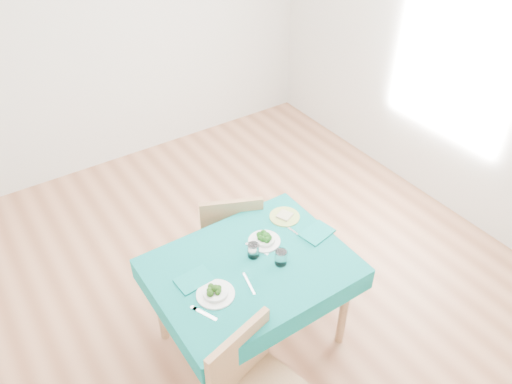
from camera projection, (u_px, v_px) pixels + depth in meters
room_shell at (256, 133)px, 3.28m from camera, size 4.02×4.52×2.73m
table at (252, 304)px, 3.38m from camera, size 1.24×0.94×0.76m
chair_far at (229, 212)px, 3.84m from camera, size 0.62×0.64×1.14m
bowl_near at (215, 291)px, 2.93m from camera, size 0.23×0.23×0.07m
bowl_far at (264, 238)px, 3.29m from camera, size 0.22×0.22×0.07m
fork_near at (205, 314)px, 2.84m from camera, size 0.09×0.16×0.00m
knife_near at (249, 284)px, 3.02m from camera, size 0.05×0.19×0.00m
fork_far at (258, 249)px, 3.26m from camera, size 0.08×0.16×0.00m
knife_far at (296, 233)px, 3.38m from camera, size 0.04×0.19×0.00m
napkin_near at (194, 280)px, 3.04m from camera, size 0.22×0.16×0.01m
napkin_far at (317, 233)px, 3.37m from camera, size 0.25×0.19×0.01m
tumbler_center at (253, 250)px, 3.18m from camera, size 0.07×0.07×0.10m
tumbler_side at (281, 258)px, 3.13m from camera, size 0.08×0.08×0.10m
side_plate at (285, 217)px, 3.51m from camera, size 0.21×0.21×0.01m
bread_slice at (285, 215)px, 3.50m from camera, size 0.12×0.12×0.01m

